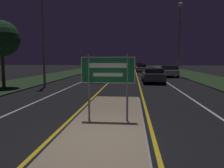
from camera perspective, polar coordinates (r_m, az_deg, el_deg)
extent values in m
plane|color=black|center=(6.12, -3.00, -14.87)|extent=(160.00, 160.00, 0.00)
cube|color=#999993|center=(7.81, -1.04, -9.90)|extent=(2.53, 9.89, 0.05)
cube|color=gray|center=(7.81, -1.04, -9.72)|extent=(2.41, 9.77, 0.10)
cube|color=#23381E|center=(27.73, -16.57, 1.63)|extent=(5.00, 100.00, 0.08)
cube|color=#23381E|center=(27.15, 23.94, 1.25)|extent=(5.00, 100.00, 0.08)
cube|color=gold|center=(30.80, 1.07, 2.28)|extent=(0.12, 70.00, 0.01)
cube|color=gold|center=(30.72, 6.49, 2.23)|extent=(0.12, 70.00, 0.01)
cube|color=silver|center=(31.13, -3.98, 2.31)|extent=(0.12, 70.00, 0.01)
cube|color=silver|center=(30.90, 11.59, 2.16)|extent=(0.12, 70.00, 0.01)
cube|color=silver|center=(31.75, -9.34, 2.32)|extent=(0.10, 70.00, 0.01)
cube|color=silver|center=(31.37, 17.05, 2.07)|extent=(0.10, 70.00, 0.01)
cylinder|color=gray|center=(7.66, -6.05, -0.84)|extent=(0.07, 0.07, 2.31)
cylinder|color=gray|center=(7.52, 4.03, -0.97)|extent=(0.07, 0.07, 2.31)
cube|color=#146033|center=(7.51, -1.07, 3.67)|extent=(1.86, 0.04, 0.90)
cube|color=white|center=(7.49, -1.09, 3.66)|extent=(1.86, 0.00, 0.90)
cube|color=#146033|center=(7.48, -1.09, 3.66)|extent=(1.81, 0.01, 0.85)
cube|color=white|center=(7.47, -1.10, 4.87)|extent=(1.30, 0.01, 0.16)
cube|color=white|center=(7.49, -1.09, 2.45)|extent=(1.02, 0.01, 0.13)
cylinder|color=gray|center=(18.56, -17.64, 14.10)|extent=(0.18, 0.18, 9.60)
cylinder|color=gray|center=(28.08, 17.14, 10.34)|extent=(0.18, 0.18, 8.57)
sphere|color=#F9EAC6|center=(28.75, 17.44, 19.19)|extent=(0.52, 0.52, 0.52)
cube|color=#4C514C|center=(21.25, 10.67, 2.03)|extent=(1.90, 4.33, 0.66)
cube|color=black|center=(20.96, 10.77, 3.43)|extent=(1.67, 2.25, 0.41)
sphere|color=red|center=(19.07, 9.51, 1.81)|extent=(0.14, 0.14, 0.14)
sphere|color=red|center=(19.19, 13.01, 1.76)|extent=(0.14, 0.14, 0.14)
cylinder|color=black|center=(22.55, 8.04, 1.48)|extent=(0.22, 0.62, 0.62)
cylinder|color=black|center=(22.71, 12.63, 1.42)|extent=(0.22, 0.62, 0.62)
cylinder|color=black|center=(19.88, 8.40, 0.82)|extent=(0.22, 0.62, 0.62)
cylinder|color=black|center=(20.06, 13.59, 0.76)|extent=(0.22, 0.62, 0.62)
cube|color=silver|center=(29.14, 14.57, 3.05)|extent=(1.88, 4.52, 0.64)
cube|color=black|center=(28.85, 14.69, 4.15)|extent=(1.66, 2.35, 0.50)
sphere|color=red|center=(26.84, 14.11, 2.97)|extent=(0.14, 0.14, 0.14)
sphere|color=red|center=(27.04, 16.56, 2.92)|extent=(0.14, 0.14, 0.14)
cylinder|color=black|center=(30.42, 12.46, 2.64)|extent=(0.22, 0.60, 0.60)
cylinder|color=black|center=(30.70, 15.80, 2.58)|extent=(0.22, 0.60, 0.60)
cylinder|color=black|center=(27.65, 13.17, 2.26)|extent=(0.22, 0.60, 0.60)
cylinder|color=black|center=(27.95, 16.84, 2.20)|extent=(0.22, 0.60, 0.60)
cube|color=#B7B7BC|center=(40.15, 7.69, 4.02)|extent=(1.81, 4.80, 0.57)
cube|color=black|center=(39.84, 7.71, 4.79)|extent=(1.59, 2.49, 0.54)
sphere|color=red|center=(37.75, 6.98, 3.99)|extent=(0.14, 0.14, 0.14)
sphere|color=red|center=(37.80, 8.68, 3.97)|extent=(0.14, 0.14, 0.14)
cylinder|color=black|center=(41.62, 6.41, 3.73)|extent=(0.22, 0.61, 0.61)
cylinder|color=black|center=(41.69, 8.79, 3.70)|extent=(0.22, 0.61, 0.61)
cylinder|color=black|center=(38.65, 6.48, 3.52)|extent=(0.22, 0.61, 0.61)
cylinder|color=black|center=(38.72, 9.05, 3.49)|extent=(0.22, 0.61, 0.61)
cube|color=#B7B7BC|center=(52.60, 6.99, 4.67)|extent=(1.89, 4.69, 0.63)
cube|color=black|center=(52.31, 7.01, 5.25)|extent=(1.67, 2.44, 0.46)
sphere|color=red|center=(50.26, 6.39, 4.69)|extent=(0.14, 0.14, 0.14)
sphere|color=red|center=(50.30, 7.74, 4.67)|extent=(0.14, 0.14, 0.14)
cylinder|color=black|center=(54.05, 5.98, 4.39)|extent=(0.22, 0.72, 0.72)
cylinder|color=black|center=(54.10, 7.90, 4.37)|extent=(0.22, 0.72, 0.72)
cylinder|color=black|center=(51.14, 6.01, 4.28)|extent=(0.22, 0.72, 0.72)
cylinder|color=black|center=(51.19, 8.05, 4.25)|extent=(0.22, 0.72, 0.72)
cube|color=#B7B7BC|center=(22.81, -3.25, 2.43)|extent=(1.86, 4.75, 0.66)
cube|color=black|center=(23.06, -3.15, 3.93)|extent=(1.63, 2.47, 0.50)
sphere|color=white|center=(20.59, -5.82, 2.22)|extent=(0.14, 0.14, 0.14)
sphere|color=white|center=(20.40, -2.64, 2.20)|extent=(0.14, 0.14, 0.14)
cylinder|color=black|center=(21.54, -6.17, 1.29)|extent=(0.22, 0.63, 0.63)
cylinder|color=black|center=(21.26, -1.47, 1.26)|extent=(0.22, 0.63, 0.63)
cylinder|color=black|center=(24.42, -4.79, 1.90)|extent=(0.22, 0.63, 0.63)
cylinder|color=black|center=(24.18, -0.64, 1.88)|extent=(0.22, 0.63, 0.63)
cylinder|color=#4C3823|center=(18.50, -26.60, 3.92)|extent=(0.24, 0.24, 3.11)
sphere|color=#1E4223|center=(18.56, -26.94, 10.59)|extent=(2.68, 2.68, 2.68)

